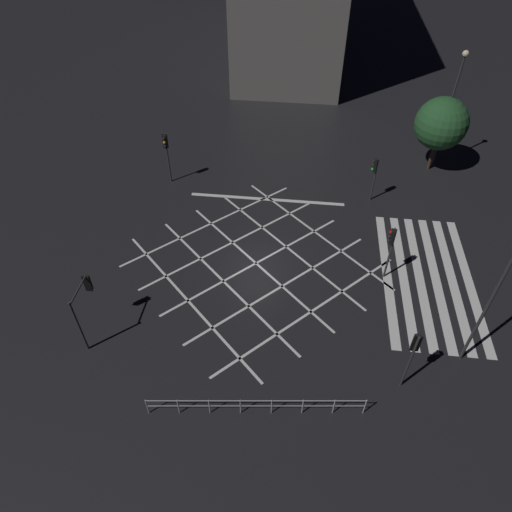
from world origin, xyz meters
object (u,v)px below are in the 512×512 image
traffic_light_sw_main (413,350)px  street_lamp_west (496,290)px  traffic_light_se_cross (374,171)px  street_lamp_east (452,98)px  street_tree_near (441,124)px  traffic_light_nw_main (84,298)px  traffic_light_median_south (391,244)px  traffic_light_ne_main (166,149)px

traffic_light_sw_main → street_lamp_west: (1.73, -3.02, 2.28)m
traffic_light_se_cross → street_lamp_east: street_lamp_east is taller
traffic_light_se_cross → street_tree_near: (4.47, -4.64, 1.32)m
traffic_light_nw_main → traffic_light_median_south: size_ratio=0.98×
traffic_light_ne_main → street_tree_near: street_tree_near is taller
traffic_light_se_cross → street_lamp_west: size_ratio=0.44×
traffic_light_nw_main → street_tree_near: size_ratio=0.63×
traffic_light_ne_main → traffic_light_sw_main: size_ratio=1.04×
traffic_light_median_south → street_lamp_east: size_ratio=0.41×
traffic_light_nw_main → traffic_light_ne_main: bearing=-1.6°
traffic_light_median_south → street_lamp_west: bearing=122.6°
traffic_light_sw_main → street_lamp_east: street_lamp_east is taller
street_tree_near → traffic_light_se_cross: bearing=133.9°
traffic_light_ne_main → street_lamp_east: bearing=102.8°
street_lamp_east → street_tree_near: (-0.30, 0.29, -1.72)m
traffic_light_ne_main → street_lamp_west: (-12.95, -17.56, 2.17)m
traffic_light_ne_main → street_lamp_east: size_ratio=0.44×
traffic_light_ne_main → street_lamp_west: bearing=53.6°
traffic_light_sw_main → street_tree_near: 19.12m
traffic_light_nw_main → street_lamp_west: 18.11m
traffic_light_se_cross → street_lamp_west: (-12.45, -3.59, 2.54)m
traffic_light_ne_main → street_lamp_west: street_lamp_west is taller
traffic_light_nw_main → street_lamp_west: street_lamp_west is taller
street_lamp_east → traffic_light_sw_main: bearing=167.1°
traffic_light_ne_main → street_tree_near: 19.05m
traffic_light_nw_main → street_lamp_east: (17.73, -19.28, 2.85)m
traffic_light_nw_main → traffic_light_se_cross: size_ratio=1.06×
traffic_light_sw_main → street_lamp_west: bearing=-60.2°
street_tree_near → street_lamp_west: bearing=176.4°
traffic_light_sw_main → traffic_light_median_south: bearing=2.2°
traffic_light_median_south → traffic_light_sw_main: traffic_light_sw_main is taller
traffic_light_se_cross → street_lamp_east: size_ratio=0.38×
street_lamp_east → street_lamp_west: bearing=175.6°
traffic_light_ne_main → street_lamp_east: (4.28, -18.90, 2.66)m
traffic_light_median_south → street_lamp_east: bearing=-110.9°
traffic_light_ne_main → traffic_light_sw_main: 20.66m
traffic_light_ne_main → traffic_light_median_south: bearing=61.3°
traffic_light_median_south → street_lamp_east: (12.11, -4.62, 2.85)m
traffic_light_median_south → traffic_light_se_cross: size_ratio=1.08×
traffic_light_median_south → street_lamp_west: street_lamp_west is taller
traffic_light_se_cross → traffic_light_nw_main: bearing=42.1°
street_lamp_west → street_tree_near: (16.93, -1.05, -1.23)m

